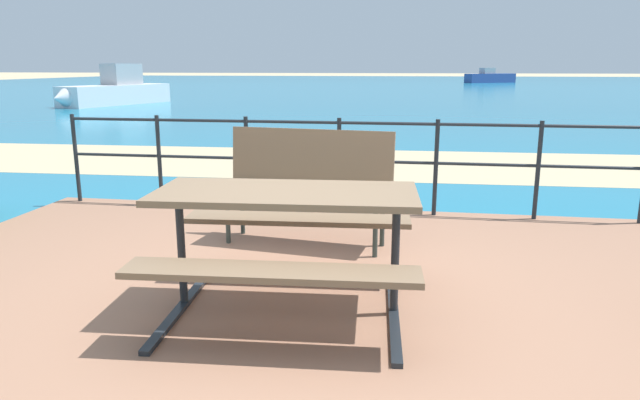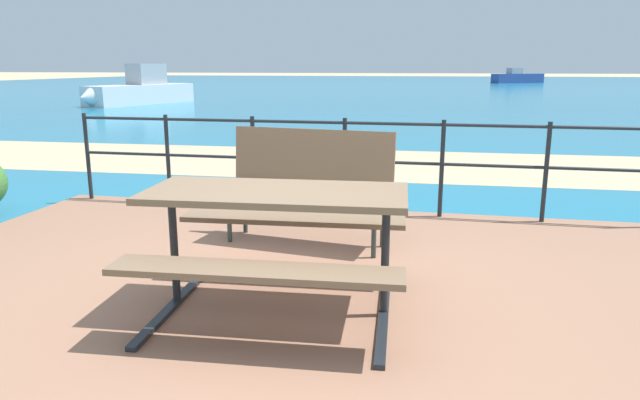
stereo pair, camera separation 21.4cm
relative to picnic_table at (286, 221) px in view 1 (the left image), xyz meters
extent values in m
plane|color=tan|center=(0.00, 0.07, -0.64)|extent=(240.00, 240.00, 0.00)
cube|color=#996B51|center=(0.00, 0.07, -0.61)|extent=(6.40, 5.20, 0.06)
cube|color=teal|center=(0.00, 40.07, -0.63)|extent=(90.00, 90.00, 0.01)
cube|color=tan|center=(0.00, 5.90, -0.63)|extent=(54.07, 4.66, 0.01)
cube|color=#7A6047|center=(0.00, 0.00, 0.17)|extent=(1.61, 0.79, 0.04)
cube|color=#7A6047|center=(0.03, -0.53, -0.13)|extent=(1.58, 0.36, 0.04)
cube|color=#7A6047|center=(-0.03, 0.53, -0.13)|extent=(1.58, 0.36, 0.04)
cylinder|color=#1E2328|center=(-0.66, -0.04, -0.20)|extent=(0.05, 0.05, 0.75)
cube|color=#1E2328|center=(-0.66, -0.04, -0.56)|extent=(0.14, 1.32, 0.03)
cylinder|color=#1E2328|center=(0.66, 0.04, -0.20)|extent=(0.05, 0.05, 0.75)
cube|color=#1E2328|center=(0.66, 0.04, -0.56)|extent=(0.14, 1.32, 0.03)
cube|color=#7A6047|center=(-0.14, 1.34, -0.11)|extent=(1.48, 0.59, 0.04)
cube|color=#7A6047|center=(-0.12, 1.52, 0.15)|extent=(1.44, 0.26, 0.48)
cylinder|color=#2D3833|center=(-0.80, 1.28, -0.34)|extent=(0.04, 0.04, 0.47)
cylinder|color=#2D3833|center=(-0.76, 1.58, -0.34)|extent=(0.04, 0.04, 0.47)
cylinder|color=#2D3833|center=(0.47, 1.11, -0.34)|extent=(0.04, 0.04, 0.47)
cylinder|color=#2D3833|center=(0.51, 1.41, -0.34)|extent=(0.04, 0.04, 0.47)
cylinder|color=#1E2328|center=(-2.95, 2.53, -0.09)|extent=(0.04, 0.04, 0.98)
cylinder|color=#1E2328|center=(-1.97, 2.53, -0.09)|extent=(0.04, 0.04, 0.98)
cylinder|color=#1E2328|center=(-0.98, 2.53, -0.09)|extent=(0.04, 0.04, 0.98)
cylinder|color=#1E2328|center=(0.00, 2.53, -0.09)|extent=(0.04, 0.04, 0.98)
cylinder|color=#1E2328|center=(0.98, 2.53, -0.09)|extent=(0.04, 0.04, 0.98)
cylinder|color=#1E2328|center=(1.97, 2.53, -0.09)|extent=(0.04, 0.04, 0.98)
cylinder|color=#1E2328|center=(0.00, 2.53, 0.35)|extent=(5.90, 0.03, 0.03)
cylinder|color=#1E2328|center=(0.00, 2.53, -0.04)|extent=(5.90, 0.03, 0.03)
cube|color=#2D478C|center=(7.70, 52.53, -0.22)|extent=(4.85, 3.70, 0.82)
cube|color=#A5A8AD|center=(7.38, 52.32, 0.46)|extent=(1.46, 1.34, 0.52)
cone|color=#2D478C|center=(10.02, 54.04, -0.22)|extent=(0.82, 0.89, 0.74)
cube|color=silver|center=(-11.17, 18.69, -0.24)|extent=(2.70, 5.11, 0.78)
cube|color=#A5A8AD|center=(-11.06, 19.05, 0.57)|extent=(1.29, 1.66, 0.84)
cone|color=silver|center=(-11.98, 16.09, -0.24)|extent=(0.82, 0.69, 0.70)
camera|label=1|loc=(0.73, -3.26, 0.92)|focal=32.14mm
camera|label=2|loc=(0.94, -3.22, 0.92)|focal=32.14mm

